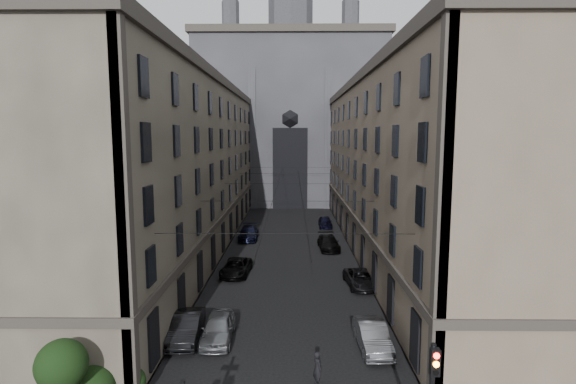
{
  "coord_description": "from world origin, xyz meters",
  "views": [
    {
      "loc": [
        0.44,
        -13.6,
        12.76
      ],
      "look_at": [
        0.17,
        12.7,
        9.42
      ],
      "focal_mm": 28.0,
      "sensor_mm": 36.0,
      "label": 1
    }
  ],
  "objects_px": {
    "pedestrian": "(318,369)",
    "car_right_midnear": "(361,279)",
    "car_right_midfar": "(329,243)",
    "car_right_near": "(372,336)",
    "car_left_near": "(218,328)",
    "gothic_tower": "(290,109)",
    "car_left_far": "(249,233)",
    "car_left_midnear": "(186,327)",
    "car_right_far": "(325,222)",
    "car_left_midfar": "(236,267)"
  },
  "relations": [
    {
      "from": "car_right_far",
      "to": "gothic_tower",
      "type": "bearing_deg",
      "value": 100.47
    },
    {
      "from": "car_right_midfar",
      "to": "gothic_tower",
      "type": "bearing_deg",
      "value": 93.09
    },
    {
      "from": "car_right_midnear",
      "to": "pedestrian",
      "type": "height_order",
      "value": "pedestrian"
    },
    {
      "from": "car_left_near",
      "to": "car_right_far",
      "type": "height_order",
      "value": "car_left_near"
    },
    {
      "from": "car_left_midnear",
      "to": "pedestrian",
      "type": "bearing_deg",
      "value": -36.18
    },
    {
      "from": "car_left_midfar",
      "to": "car_right_midfar",
      "type": "distance_m",
      "value": 13.16
    },
    {
      "from": "car_right_midfar",
      "to": "car_right_far",
      "type": "xyz_separation_m",
      "value": [
        0.51,
        12.22,
        -0.01
      ]
    },
    {
      "from": "car_left_midnear",
      "to": "car_right_midnear",
      "type": "height_order",
      "value": "car_left_midnear"
    },
    {
      "from": "car_left_midnear",
      "to": "pedestrian",
      "type": "height_order",
      "value": "pedestrian"
    },
    {
      "from": "car_left_far",
      "to": "pedestrian",
      "type": "xyz_separation_m",
      "value": [
        6.71,
        -32.44,
        0.11
      ]
    },
    {
      "from": "car_left_midfar",
      "to": "car_left_far",
      "type": "xyz_separation_m",
      "value": [
        -0.25,
        14.16,
        0.09
      ]
    },
    {
      "from": "car_left_midnear",
      "to": "car_right_far",
      "type": "bearing_deg",
      "value": 68.8
    },
    {
      "from": "car_right_near",
      "to": "car_right_far",
      "type": "height_order",
      "value": "car_right_near"
    },
    {
      "from": "car_left_midnear",
      "to": "car_right_far",
      "type": "relative_size",
      "value": 1.12
    },
    {
      "from": "car_left_far",
      "to": "car_right_midfar",
      "type": "height_order",
      "value": "car_left_far"
    },
    {
      "from": "car_right_near",
      "to": "car_left_near",
      "type": "bearing_deg",
      "value": 171.58
    },
    {
      "from": "car_left_midnear",
      "to": "car_right_midfar",
      "type": "relative_size",
      "value": 0.94
    },
    {
      "from": "car_right_near",
      "to": "car_right_midnear",
      "type": "xyz_separation_m",
      "value": [
        0.95,
        11.12,
        -0.1
      ]
    },
    {
      "from": "car_right_midnear",
      "to": "car_right_far",
      "type": "bearing_deg",
      "value": 87.89
    },
    {
      "from": "car_left_near",
      "to": "car_right_near",
      "type": "bearing_deg",
      "value": -7.29
    },
    {
      "from": "car_left_far",
      "to": "car_right_midfar",
      "type": "relative_size",
      "value": 1.04
    },
    {
      "from": "car_right_midfar",
      "to": "car_right_far",
      "type": "height_order",
      "value": "car_right_midfar"
    },
    {
      "from": "car_left_midfar",
      "to": "pedestrian",
      "type": "distance_m",
      "value": 19.39
    },
    {
      "from": "gothic_tower",
      "to": "car_right_midnear",
      "type": "xyz_separation_m",
      "value": [
        6.2,
        -51.8,
        -17.11
      ]
    },
    {
      "from": "car_left_far",
      "to": "car_right_near",
      "type": "bearing_deg",
      "value": -70.83
    },
    {
      "from": "car_left_midnear",
      "to": "car_right_near",
      "type": "xyz_separation_m",
      "value": [
        11.45,
        -1.07,
        -0.04
      ]
    },
    {
      "from": "car_right_midnear",
      "to": "car_right_midfar",
      "type": "distance_m",
      "value": 12.63
    },
    {
      "from": "car_right_midfar",
      "to": "pedestrian",
      "type": "distance_m",
      "value": 27.81
    },
    {
      "from": "gothic_tower",
      "to": "car_right_far",
      "type": "relative_size",
      "value": 12.99
    },
    {
      "from": "pedestrian",
      "to": "car_right_near",
      "type": "bearing_deg",
      "value": -64.08
    },
    {
      "from": "gothic_tower",
      "to": "car_right_near",
      "type": "relative_size",
      "value": 12.12
    },
    {
      "from": "car_left_near",
      "to": "car_right_far",
      "type": "relative_size",
      "value": 1.06
    },
    {
      "from": "car_right_near",
      "to": "car_right_far",
      "type": "relative_size",
      "value": 1.07
    },
    {
      "from": "car_right_near",
      "to": "car_right_midfar",
      "type": "height_order",
      "value": "car_right_near"
    },
    {
      "from": "gothic_tower",
      "to": "car_right_midnear",
      "type": "height_order",
      "value": "gothic_tower"
    },
    {
      "from": "car_right_midfar",
      "to": "pedestrian",
      "type": "height_order",
      "value": "pedestrian"
    },
    {
      "from": "car_left_midfar",
      "to": "car_right_far",
      "type": "xyz_separation_m",
      "value": [
        9.72,
        21.61,
        0.04
      ]
    },
    {
      "from": "car_left_near",
      "to": "car_right_midnear",
      "type": "xyz_separation_m",
      "value": [
        10.4,
        10.1,
        -0.12
      ]
    },
    {
      "from": "car_left_midfar",
      "to": "car_left_near",
      "type": "bearing_deg",
      "value": -83.88
    },
    {
      "from": "car_right_near",
      "to": "car_right_far",
      "type": "bearing_deg",
      "value": 88.13
    },
    {
      "from": "car_left_near",
      "to": "car_left_midnear",
      "type": "height_order",
      "value": "car_left_midnear"
    },
    {
      "from": "car_left_midnear",
      "to": "car_right_far",
      "type": "height_order",
      "value": "car_left_midnear"
    },
    {
      "from": "car_left_far",
      "to": "car_right_near",
      "type": "xyz_separation_m",
      "value": [
        10.23,
        -28.4,
        -0.01
      ]
    },
    {
      "from": "car_left_near",
      "to": "car_right_far",
      "type": "xyz_separation_m",
      "value": [
        9.19,
        34.83,
        -0.05
      ]
    },
    {
      "from": "car_right_far",
      "to": "pedestrian",
      "type": "height_order",
      "value": "pedestrian"
    },
    {
      "from": "car_left_far",
      "to": "car_right_midfar",
      "type": "distance_m",
      "value": 10.6
    },
    {
      "from": "pedestrian",
      "to": "car_right_midnear",
      "type": "bearing_deg",
      "value": -39.48
    },
    {
      "from": "gothic_tower",
      "to": "car_left_far",
      "type": "distance_m",
      "value": 38.8
    },
    {
      "from": "car_left_near",
      "to": "car_right_far",
      "type": "bearing_deg",
      "value": 74.07
    },
    {
      "from": "car_left_midnear",
      "to": "pedestrian",
      "type": "xyz_separation_m",
      "value": [
        7.93,
        -5.11,
        0.09
      ]
    }
  ]
}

